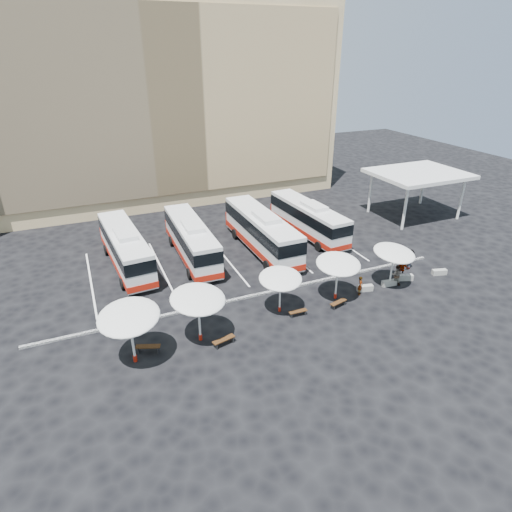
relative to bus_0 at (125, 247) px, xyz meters
name	(u,v)px	position (x,y,z in m)	size (l,w,h in m)	color
ground	(259,299)	(8.70, -9.74, -1.92)	(120.00, 120.00, 0.00)	black
sandstone_building	(159,93)	(8.70, 22.13, 10.70)	(42.00, 18.25, 29.60)	tan
service_canopy	(418,175)	(32.70, 0.26, 2.95)	(10.00, 8.00, 5.20)	silver
curb_divider	(257,295)	(8.70, -9.24, -1.85)	(34.00, 0.25, 0.15)	black
bay_lines	(225,257)	(8.70, -1.74, -1.92)	(24.15, 12.00, 0.01)	white
bus_0	(125,247)	(0.00, 0.00, 0.00)	(3.40, 12.01, 3.76)	silver
bus_1	(191,239)	(5.85, -0.53, 0.00)	(2.95, 11.89, 3.76)	silver
bus_2	(261,231)	(12.47, -1.60, 0.14)	(3.04, 12.74, 4.04)	silver
bus_3	(308,218)	(18.46, -0.01, -0.03)	(3.27, 11.79, 3.70)	silver
sunshade_0	(129,317)	(-1.47, -13.50, 1.40)	(4.83, 4.86, 3.91)	silver
sunshade_1	(198,299)	(2.94, -12.99, 1.28)	(4.79, 4.81, 3.77)	silver
sunshade_2	(280,279)	(9.38, -11.96, 0.87)	(3.91, 3.94, 3.29)	silver
sunshade_3	(338,264)	(14.23, -12.02, 1.10)	(4.08, 4.11, 3.55)	silver
sunshade_4	(394,253)	(19.49, -12.06, 1.04)	(4.27, 4.30, 3.49)	silver
wood_bench_0	(148,347)	(-0.54, -12.92, -1.55)	(1.62, 0.96, 0.48)	black
wood_bench_1	(224,340)	(4.20, -14.16, -1.55)	(1.64, 0.77, 0.49)	black
wood_bench_2	(298,312)	(10.34, -13.06, -1.59)	(1.41, 0.42, 0.43)	black
wood_bench_3	(338,303)	(13.74, -13.20, -1.57)	(1.54, 0.75, 0.46)	black
conc_bench_0	(365,288)	(17.08, -11.99, -1.68)	(1.29, 0.43, 0.48)	gray
conc_bench_1	(389,283)	(19.42, -12.08, -1.69)	(1.24, 0.41, 0.46)	gray
conc_bench_2	(405,277)	(21.26, -11.86, -1.67)	(1.33, 0.44, 0.50)	gray
conc_bench_3	(439,272)	(24.68, -12.27, -1.69)	(1.26, 0.42, 0.47)	gray
passenger_0	(360,286)	(16.34, -12.29, -1.13)	(0.58, 0.38, 1.58)	black
passenger_1	(397,275)	(20.04, -12.16, -1.02)	(0.87, 0.68, 1.80)	black
passenger_2	(402,269)	(21.28, -11.33, -1.11)	(0.95, 0.40, 1.62)	black
passenger_3	(409,259)	(22.95, -10.30, -0.99)	(1.20, 0.69, 1.86)	black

